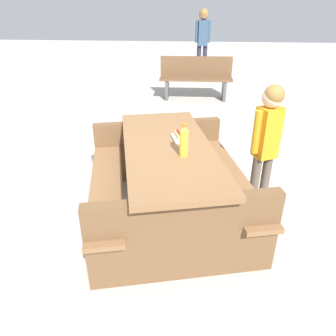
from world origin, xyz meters
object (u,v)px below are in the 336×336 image
(hotdog_tray, at_px, (179,137))
(park_bench_near, at_px, (196,77))
(picnic_table, at_px, (168,176))
(bystander_adult, at_px, (203,33))
(child_in_coat, at_px, (267,133))
(soda_bottle, at_px, (184,141))

(hotdog_tray, bearing_deg, park_bench_near, -1.86)
(picnic_table, distance_m, hotdog_tray, 0.37)
(hotdog_tray, height_order, park_bench_near, park_bench_near)
(hotdog_tray, bearing_deg, bystander_adult, -2.39)
(picnic_table, height_order, park_bench_near, park_bench_near)
(picnic_table, distance_m, bystander_adult, 6.94)
(park_bench_near, bearing_deg, picnic_table, 176.99)
(child_in_coat, bearing_deg, picnic_table, 105.56)
(child_in_coat, height_order, bystander_adult, bystander_adult)
(bystander_adult, bearing_deg, picnic_table, 176.91)
(child_in_coat, bearing_deg, soda_bottle, 120.85)
(picnic_table, xyz_separation_m, child_in_coat, (0.25, -0.90, 0.35))
(soda_bottle, distance_m, child_in_coat, 0.88)
(soda_bottle, height_order, child_in_coat, child_in_coat)
(picnic_table, xyz_separation_m, bystander_adult, (6.90, -0.37, 0.64))
(picnic_table, xyz_separation_m, soda_bottle, (-0.20, -0.14, 0.43))
(picnic_table, height_order, bystander_adult, bystander_adult)
(child_in_coat, xyz_separation_m, park_bench_near, (4.03, 0.67, -0.34))
(hotdog_tray, distance_m, child_in_coat, 0.82)
(hotdog_tray, height_order, child_in_coat, child_in_coat)
(park_bench_near, bearing_deg, soda_bottle, 178.97)
(bystander_adult, bearing_deg, child_in_coat, -175.50)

